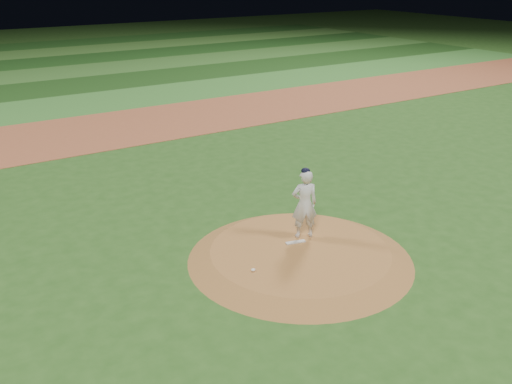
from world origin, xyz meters
The scene contains 11 objects.
ground centered at (0.00, 0.00, 0.00)m, with size 120.00×120.00×0.00m, color #28551B.
infield_dirt_band centered at (0.00, 14.00, 0.01)m, with size 70.00×6.00×0.02m, color #9F5331.
outfield_stripe_0 centered at (0.00, 19.50, 0.01)m, with size 70.00×5.00×0.02m, color #367A2C.
outfield_stripe_1 centered at (0.00, 24.50, 0.01)m, with size 70.00×5.00×0.02m, color #1A4215.
outfield_stripe_2 centered at (0.00, 29.50, 0.01)m, with size 70.00×5.00×0.02m, color #356D27.
outfield_stripe_3 centered at (0.00, 34.50, 0.01)m, with size 70.00×5.00×0.02m, color #1A4516.
outfield_stripe_4 centered at (0.00, 39.50, 0.01)m, with size 70.00×5.00×0.02m, color #3C752A.
pitchers_mound centered at (0.00, 0.00, 0.12)m, with size 5.50×5.50×0.25m, color #A56A33.
pitching_rubber centered at (0.14, 0.38, 0.26)m, with size 0.51×0.13×0.03m, color beige.
rosin_bag centered at (-1.52, -0.25, 0.28)m, with size 0.10×0.10×0.06m, color white.
pitcher_on_mound centered at (0.51, 0.55, 1.17)m, with size 0.77×0.64×1.86m.
Camera 1 is at (-7.58, -9.85, 6.74)m, focal length 40.00 mm.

